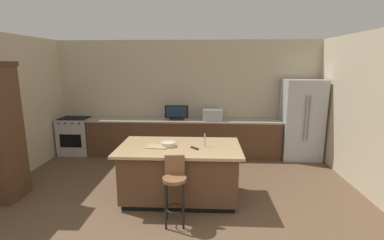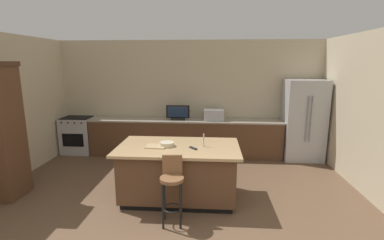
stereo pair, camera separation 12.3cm
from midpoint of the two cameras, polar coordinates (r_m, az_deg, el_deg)
The scene contains 14 objects.
wall_back at distance 7.20m, azimuth -1.41°, elevation 4.68°, with size 7.08×0.12×2.86m, color beige.
wall_right at distance 5.54m, azimuth 33.32°, elevation 0.60°, with size 0.12×5.28×2.86m, color beige.
counter_back at distance 7.02m, azimuth -2.19°, elevation -3.57°, with size 4.77×0.62×0.92m.
kitchen_island at distance 4.83m, azimuth -3.25°, elevation -10.57°, with size 2.03×1.18×0.94m.
refrigerator at distance 7.19m, azimuth 20.99°, elevation 0.09°, with size 0.91×0.75×1.92m.
range_oven at distance 7.77m, azimuth -23.08°, elevation -2.98°, with size 0.77×0.63×0.94m.
microwave at distance 6.86m, azimuth 3.72°, elevation 1.14°, with size 0.48×0.36×0.27m, color #B7BABF.
tv_monitor at distance 6.85m, azimuth -3.70°, elevation 1.37°, with size 0.57×0.16×0.36m.
sink_faucet_back at distance 7.01m, azimuth -3.50°, elevation 1.23°, with size 0.02×0.02×0.24m, color #B2B2B7.
sink_faucet_island at distance 4.62m, azimuth 1.88°, elevation -4.14°, with size 0.02×0.02×0.22m, color #B2B2B7.
bar_stool_center at distance 4.08m, azimuth -4.45°, elevation -12.99°, with size 0.34×0.35×1.00m.
fruit_bowl at distance 4.67m, azimuth -5.66°, elevation -4.97°, with size 0.24×0.24×0.07m, color beige.
tv_remote at distance 4.53m, azimuth -0.24°, elevation -5.77°, with size 0.04×0.17×0.02m, color black.
cutting_board at distance 4.66m, azimuth -7.83°, elevation -5.40°, with size 0.34×0.25×0.02m, color tan.
Camera 1 is at (0.47, -2.25, 2.31)m, focal length 26.06 mm.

